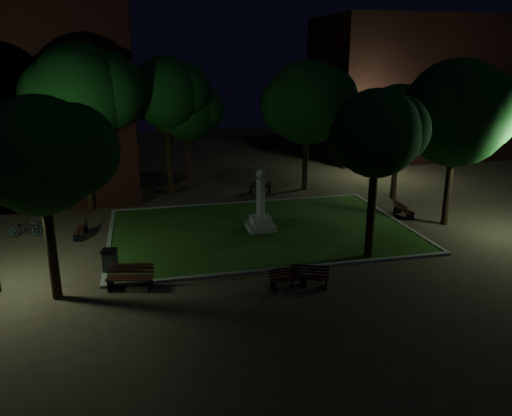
{
  "coord_description": "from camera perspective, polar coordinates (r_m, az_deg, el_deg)",
  "views": [
    {
      "loc": [
        -5.73,
        -21.81,
        8.72
      ],
      "look_at": [
        -0.48,
        1.0,
        1.57
      ],
      "focal_mm": 35.0,
      "sensor_mm": 36.0,
      "label": 1
    }
  ],
  "objects": [
    {
      "name": "bicycle",
      "position": [
        27.69,
        -24.86,
        -2.08
      ],
      "size": [
        1.67,
        0.73,
        0.85
      ],
      "primitive_type": "imported",
      "rotation": [
        0.0,
        0.0,
        1.46
      ],
      "color": "black",
      "rests_on": "ground"
    },
    {
      "name": "bench_west_near",
      "position": [
        20.16,
        -14.16,
        -7.75
      ],
      "size": [
        1.88,
        1.01,
        0.98
      ],
      "rotation": [
        0.0,
        0.0,
        -0.23
      ],
      "color": "black",
      "rests_on": "ground"
    },
    {
      "name": "tree_se",
      "position": [
        21.7,
        13.84,
        8.24
      ],
      "size": [
        4.59,
        3.75,
        7.49
      ],
      "color": "black",
      "rests_on": "ground"
    },
    {
      "name": "lawn",
      "position": [
        25.98,
        0.54,
        -2.53
      ],
      "size": [
        15.0,
        10.0,
        0.08
      ],
      "primitive_type": "cube",
      "color": "#244B13",
      "rests_on": "ground"
    },
    {
      "name": "bench_right_side",
      "position": [
        29.3,
        16.45,
        -0.27
      ],
      "size": [
        0.6,
        1.49,
        0.8
      ],
      "rotation": [
        0.0,
        0.0,
        1.63
      ],
      "color": "black",
      "rests_on": "ground"
    },
    {
      "name": "monument",
      "position": [
        25.69,
        0.54,
        -0.6
      ],
      "size": [
        1.4,
        1.4,
        3.2
      ],
      "color": "#A19B93",
      "rests_on": "lawn"
    },
    {
      "name": "lamppost_ne",
      "position": [
        38.19,
        13.89,
        8.22
      ],
      "size": [
        1.18,
        0.28,
        4.64
      ],
      "color": "black",
      "rests_on": "ground"
    },
    {
      "name": "bench_near_left",
      "position": [
        19.71,
        3.67,
        -8.09
      ],
      "size": [
        1.51,
        0.69,
        0.8
      ],
      "rotation": [
        0.0,
        0.0,
        0.13
      ],
      "color": "black",
      "rests_on": "ground"
    },
    {
      "name": "tree_north_wl",
      "position": [
        31.99,
        -10.1,
        12.86
      ],
      "size": [
        5.37,
        4.39,
        8.76
      ],
      "color": "black",
      "rests_on": "ground"
    },
    {
      "name": "tree_far_north",
      "position": [
        33.26,
        -7.87,
        10.85
      ],
      "size": [
        4.81,
        3.92,
        7.23
      ],
      "color": "black",
      "rests_on": "ground"
    },
    {
      "name": "tree_north_er",
      "position": [
        33.31,
        6.04,
        11.89
      ],
      "size": [
        6.68,
        5.45,
        8.55
      ],
      "color": "black",
      "rests_on": "ground"
    },
    {
      "name": "tree_west",
      "position": [
        18.81,
        -23.22,
        5.53
      ],
      "size": [
        5.13,
        4.19,
        7.53
      ],
      "color": "black",
      "rests_on": "ground"
    },
    {
      "name": "ground",
      "position": [
        24.18,
        1.64,
        -4.16
      ],
      "size": [
        80.0,
        80.0,
        0.0
      ],
      "primitive_type": "plane",
      "color": "#443626"
    },
    {
      "name": "lawn_kerb",
      "position": [
        25.97,
        0.54,
        -2.49
      ],
      "size": [
        15.4,
        10.4,
        0.12
      ],
      "color": "slate",
      "rests_on": "ground"
    },
    {
      "name": "tree_nw",
      "position": [
        29.78,
        -19.26,
        12.22
      ],
      "size": [
        6.76,
        5.51,
        9.49
      ],
      "color": "black",
      "rests_on": "ground"
    },
    {
      "name": "building_far",
      "position": [
        48.15,
        17.04,
        13.03
      ],
      "size": [
        16.0,
        10.0,
        12.0
      ],
      "primitive_type": "cube",
      "color": "#451C15",
      "rests_on": "ground"
    },
    {
      "name": "bench_left_side",
      "position": [
        26.44,
        -19.32,
        -2.43
      ],
      "size": [
        0.61,
        1.45,
        0.78
      ],
      "rotation": [
        0.0,
        0.0,
        -1.65
      ],
      "color": "black",
      "rests_on": "ground"
    },
    {
      "name": "tree_ne",
      "position": [
        32.34,
        16.2,
        9.39
      ],
      "size": [
        5.68,
        4.64,
        7.14
      ],
      "color": "black",
      "rests_on": "ground"
    },
    {
      "name": "lamppost_nw",
      "position": [
        32.44,
        -23.23,
        5.19
      ],
      "size": [
        1.18,
        0.28,
        4.02
      ],
      "color": "black",
      "rests_on": "ground"
    },
    {
      "name": "bench_near_right",
      "position": [
        19.89,
        6.14,
        -7.87
      ],
      "size": [
        1.6,
        1.05,
        0.83
      ],
      "rotation": [
        0.0,
        0.0,
        -0.39
      ],
      "color": "black",
      "rests_on": "ground"
    },
    {
      "name": "trash_bin",
      "position": [
        21.76,
        -16.33,
        -5.86
      ],
      "size": [
        0.71,
        0.71,
        1.04
      ],
      "color": "black",
      "rests_on": "ground"
    },
    {
      "name": "tree_east",
      "position": [
        27.7,
        22.18,
        10.02
      ],
      "size": [
        6.68,
        5.45,
        8.68
      ],
      "color": "black",
      "rests_on": "ground"
    },
    {
      "name": "bench_far_side",
      "position": [
        33.04,
        0.48,
        2.33
      ],
      "size": [
        1.42,
        0.54,
        0.77
      ],
      "rotation": [
        0.0,
        0.0,
        3.11
      ],
      "color": "black",
      "rests_on": "ground"
    }
  ]
}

